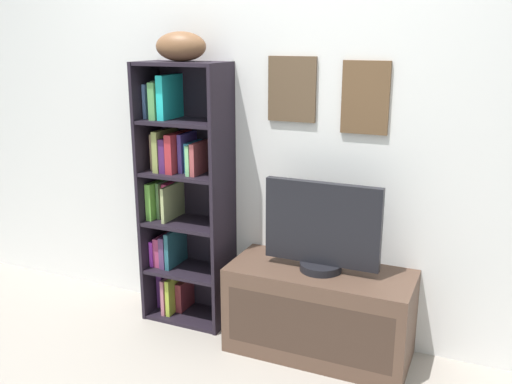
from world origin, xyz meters
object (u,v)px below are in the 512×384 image
object	(u,v)px
football	(181,47)
tv_stand	(319,312)
bookshelf	(181,194)
television	(322,229)

from	to	relation	value
football	tv_stand	world-z (taller)	football
football	bookshelf	bearing A→B (deg)	151.14
bookshelf	television	xyz separation A→B (m)	(0.89, -0.09, -0.06)
bookshelf	football	size ratio (longest dim) A/B	5.36
bookshelf	tv_stand	xyz separation A→B (m)	(0.89, -0.10, -0.53)
bookshelf	tv_stand	size ratio (longest dim) A/B	1.58
bookshelf	television	bearing A→B (deg)	-6.06
bookshelf	television	distance (m)	0.90
bookshelf	television	world-z (taller)	bookshelf
bookshelf	tv_stand	distance (m)	1.04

